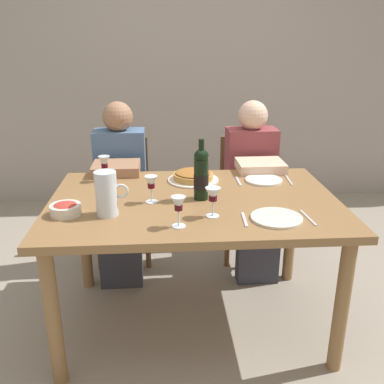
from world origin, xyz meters
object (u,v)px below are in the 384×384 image
water_pitcher (107,196)px  wine_glass_spare (213,196)px  salad_bowl (65,209)px  diner_left (120,186)px  dinner_plate_left_setting (264,180)px  dining_table (194,215)px  diner_right (253,184)px  wine_glass_left_diner (151,184)px  baked_tart (193,176)px  chair_left (124,191)px  chair_right (246,188)px  wine_bottle (201,174)px  dinner_plate_right_setting (277,218)px  wine_glass_right_diner (104,164)px  wine_glass_centre (178,205)px

water_pitcher → wine_glass_spare: water_pitcher is taller
water_pitcher → salad_bowl: (-0.20, 0.02, -0.06)m
water_pitcher → diner_left: (-0.03, 0.83, -0.24)m
dinner_plate_left_setting → dining_table: bearing=-148.5°
water_pitcher → diner_right: 1.22m
wine_glass_left_diner → diner_left: 0.76m
baked_tart → diner_right: bearing=37.8°
dining_table → wine_glass_spare: 0.31m
wine_glass_spare → diner_right: (0.38, 0.87, -0.25)m
water_pitcher → chair_left: size_ratio=0.25×
dinner_plate_left_setting → wine_glass_left_diner: bearing=-155.6°
dinner_plate_left_setting → wine_glass_spare: bearing=-125.8°
water_pitcher → salad_bowl: bearing=175.7°
chair_right → wine_bottle: bearing=63.8°
salad_bowl → dinner_plate_right_setting: 0.99m
baked_tart → dinner_plate_right_setting: bearing=-59.3°
wine_glass_right_diner → wine_glass_spare: bearing=-45.0°
wine_glass_left_diner → wine_glass_spare: wine_glass_spare is taller
baked_tart → wine_glass_right_diner: wine_glass_right_diner is taller
chair_left → chair_right: same height
salad_bowl → dinner_plate_left_setting: salad_bowl is taller
chair_left → diner_left: diner_left is taller
wine_bottle → wine_glass_left_diner: size_ratio=2.26×
dining_table → wine_glass_centre: wine_glass_centre is taller
water_pitcher → dinner_plate_right_setting: water_pitcher is taller
diner_left → wine_glass_spare: bearing=120.2°
dinner_plate_left_setting → diner_left: bearing=156.4°
wine_glass_spare → dinner_plate_left_setting: size_ratio=0.66×
wine_glass_right_diner → water_pitcher: bearing=-81.9°
dinner_plate_right_setting → baked_tart: bearing=120.7°
dining_table → baked_tart: (0.02, 0.30, 0.12)m
dining_table → dinner_plate_left_setting: 0.51m
wine_glass_right_diner → wine_glass_spare: (0.57, -0.57, -0.00)m
wine_glass_right_diner → chair_left: 0.66m
dinner_plate_left_setting → wine_glass_right_diner: bearing=175.7°
dinner_plate_left_setting → dinner_plate_right_setting: same height
wine_glass_spare → chair_left: wine_glass_spare is taller
water_pitcher → diner_right: diner_right is taller
wine_bottle → chair_left: (-0.49, 0.88, -0.40)m
water_pitcher → salad_bowl: size_ratio=1.46×
wine_glass_left_diner → wine_glass_centre: wine_glass_centre is taller
wine_glass_left_diner → wine_bottle: bearing=7.1°
baked_tart → wine_glass_centre: (-0.11, -0.64, 0.07)m
wine_bottle → salad_bowl: (-0.66, -0.17, -0.10)m
baked_tart → chair_left: bearing=128.6°
salad_bowl → baked_tart: bearing=36.0°
wine_glass_spare → chair_left: (-0.52, 1.12, -0.37)m
dinner_plate_left_setting → chair_right: 0.66m
wine_glass_left_diner → dinner_plate_right_setting: 0.64m
dinner_plate_right_setting → diner_right: diner_right is taller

